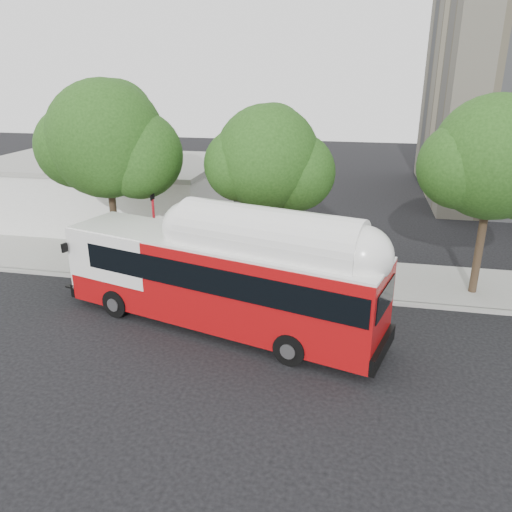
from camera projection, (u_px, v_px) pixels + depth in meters
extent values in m
plane|color=black|center=(264.00, 334.00, 20.15)|extent=(120.00, 120.00, 0.00)
cube|color=gray|center=(287.00, 273.00, 26.09)|extent=(60.00, 5.00, 0.15)
cube|color=gray|center=(279.00, 293.00, 23.71)|extent=(60.00, 0.30, 0.15)
cube|color=maroon|center=(218.00, 288.00, 24.27)|extent=(10.00, 0.32, 0.16)
cylinder|color=#2D2116|center=(114.00, 214.00, 25.85)|extent=(0.36, 0.36, 6.08)
sphere|color=#1C3E11|center=(106.00, 139.00, 24.52)|extent=(5.80, 5.80, 5.80)
sphere|color=#1C3E11|center=(139.00, 155.00, 24.67)|extent=(4.35, 4.35, 4.35)
cylinder|color=#2D2116|center=(267.00, 226.00, 24.90)|extent=(0.36, 0.36, 5.44)
sphere|color=#1C3E11|center=(267.00, 158.00, 23.72)|extent=(5.00, 5.00, 5.00)
sphere|color=#1C3E11|center=(296.00, 172.00, 23.88)|extent=(3.75, 3.75, 3.75)
cylinder|color=#2D2116|center=(481.00, 237.00, 22.77)|extent=(0.36, 0.36, 5.76)
sphere|color=#1C3E11|center=(494.00, 158.00, 21.51)|extent=(5.40, 5.40, 5.40)
cube|color=silver|center=(105.00, 192.00, 34.96)|extent=(16.00, 10.00, 4.00)
cube|color=gray|center=(102.00, 162.00, 34.23)|extent=(16.20, 10.20, 0.30)
cube|color=#A10B0D|center=(218.00, 281.00, 20.18)|extent=(13.70, 6.45, 3.24)
cube|color=black|center=(230.00, 268.00, 19.70)|extent=(12.43, 6.15, 1.06)
cube|color=white|center=(217.00, 242.00, 19.60)|extent=(13.68, 6.36, 0.11)
cube|color=white|center=(268.00, 243.00, 18.53)|extent=(7.50, 4.10, 0.62)
cube|color=black|center=(88.00, 281.00, 23.85)|extent=(1.41, 2.18, 0.07)
imported|color=#212095|center=(87.00, 270.00, 23.67)|extent=(1.17, 2.03, 1.01)
cylinder|color=red|center=(155.00, 241.00, 24.71)|extent=(0.13, 0.13, 4.19)
cube|color=black|center=(152.00, 197.00, 23.95)|extent=(0.05, 0.42, 0.26)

